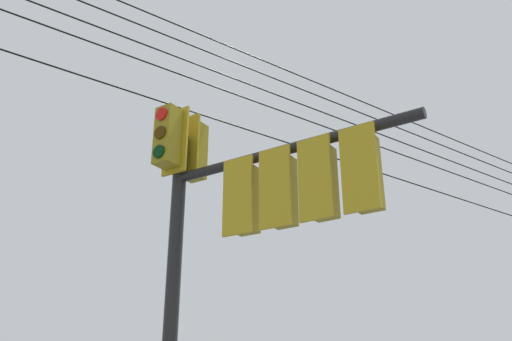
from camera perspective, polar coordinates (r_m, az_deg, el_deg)
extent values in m
cylinder|color=black|center=(7.48, -8.92, -15.94)|extent=(0.20, 0.20, 5.58)
cylinder|color=black|center=(7.03, 3.18, 2.18)|extent=(3.59, 0.52, 0.14)
cube|color=olive|center=(8.42, -6.48, 2.01)|extent=(0.33, 0.33, 0.90)
cube|color=#B29319|center=(8.31, -7.22, 2.42)|extent=(0.44, 0.09, 1.04)
cylinder|color=red|center=(8.67, -5.71, 3.42)|extent=(0.20, 0.05, 0.20)
cylinder|color=#3C2703|center=(8.54, -5.79, 1.62)|extent=(0.20, 0.05, 0.20)
cylinder|color=black|center=(8.42, -5.86, -0.24)|extent=(0.20, 0.05, 0.20)
cube|color=olive|center=(8.02, -9.19, 3.50)|extent=(0.33, 0.33, 0.90)
cube|color=#B29319|center=(8.13, -8.40, 3.06)|extent=(0.44, 0.09, 1.04)
cylinder|color=red|center=(8.05, -9.84, 5.85)|extent=(0.20, 0.05, 0.20)
cylinder|color=#3C2703|center=(7.91, -9.99, 3.94)|extent=(0.20, 0.05, 0.20)
cylinder|color=black|center=(7.79, -10.14, 1.97)|extent=(0.20, 0.05, 0.20)
cube|color=olive|center=(7.13, -1.16, -3.01)|extent=(0.33, 0.33, 0.90)
cube|color=#B29319|center=(7.00, -1.93, -2.61)|extent=(0.44, 0.08, 1.04)
cylinder|color=red|center=(7.37, -0.44, -1.19)|extent=(0.20, 0.05, 0.20)
cylinder|color=#3C2703|center=(7.26, -0.45, -3.38)|extent=(0.20, 0.05, 0.20)
cylinder|color=black|center=(7.17, -0.45, -5.64)|extent=(0.20, 0.05, 0.20)
cube|color=olive|center=(6.85, 2.71, -2.14)|extent=(0.33, 0.33, 0.90)
cube|color=#B29319|center=(6.72, 1.98, -1.71)|extent=(0.44, 0.08, 1.04)
cylinder|color=red|center=(7.10, 3.33, -0.27)|extent=(0.20, 0.05, 0.20)
cylinder|color=#3C2703|center=(6.99, 3.39, -2.54)|extent=(0.20, 0.05, 0.20)
cylinder|color=black|center=(6.89, 3.45, -4.88)|extent=(0.20, 0.05, 0.20)
cube|color=olive|center=(6.61, 6.88, -1.19)|extent=(0.34, 0.34, 0.90)
cube|color=#B29319|center=(6.47, 6.15, -0.73)|extent=(0.44, 0.10, 1.04)
cylinder|color=red|center=(6.86, 7.43, 0.73)|extent=(0.20, 0.06, 0.20)
cylinder|color=#3C2703|center=(6.74, 7.56, -1.61)|extent=(0.20, 0.06, 0.20)
cylinder|color=black|center=(6.64, 7.69, -4.02)|extent=(0.20, 0.06, 0.20)
cube|color=olive|center=(6.40, 11.35, -0.16)|extent=(0.33, 0.33, 0.90)
cube|color=#B29319|center=(6.26, 10.72, 0.34)|extent=(0.44, 0.09, 1.04)
cylinder|color=red|center=(6.66, 11.72, 1.77)|extent=(0.20, 0.05, 0.20)
cylinder|color=#3C2703|center=(6.54, 11.92, -0.62)|extent=(0.20, 0.05, 0.20)
cylinder|color=black|center=(6.44, 12.14, -3.09)|extent=(0.20, 0.05, 0.20)
cylinder|color=black|center=(9.04, -0.78, 4.25)|extent=(12.41, 23.70, 0.13)
cylinder|color=black|center=(9.32, -0.76, 7.46)|extent=(12.41, 23.70, 0.13)
cylinder|color=black|center=(9.47, -0.75, 9.00)|extent=(12.41, 23.70, 0.13)
cylinder|color=black|center=(9.65, -0.74, 10.64)|extent=(12.41, 23.70, 0.13)
cylinder|color=black|center=(9.81, -0.74, 12.01)|extent=(12.41, 23.70, 0.13)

